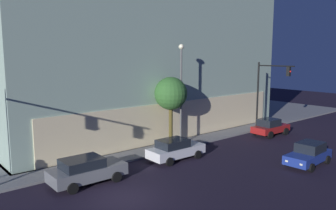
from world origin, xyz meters
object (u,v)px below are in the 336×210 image
traffic_light_far_corner (268,85)px  sidewalk_tree (171,94)px  modern_building (97,31)px  car_white (175,149)px  car_red (270,127)px  street_lamp_sidewalk (181,83)px  car_grey (86,170)px  car_blue (308,154)px

traffic_light_far_corner → sidewalk_tree: traffic_light_far_corner is taller
modern_building → car_white: 21.49m
car_red → car_white: bearing=179.1°
traffic_light_far_corner → car_white: (-13.48, -1.16, -3.91)m
traffic_light_far_corner → street_lamp_sidewalk: bearing=173.3°
traffic_light_far_corner → car_red: bearing=-135.6°
car_red → street_lamp_sidewalk: bearing=164.4°
car_grey → car_white: size_ratio=1.03×
street_lamp_sidewalk → car_grey: bearing=-166.2°
modern_building → car_blue: size_ratio=7.12×
modern_building → car_red: (8.12, -18.94, -9.70)m
car_red → car_grey: bearing=179.6°
traffic_light_far_corner → sidewalk_tree: size_ratio=1.18×
car_grey → sidewalk_tree: bearing=17.5°
car_white → street_lamp_sidewalk: bearing=41.2°
modern_building → street_lamp_sidewalk: bearing=-94.2°
modern_building → street_lamp_sidewalk: size_ratio=3.52×
traffic_light_far_corner → car_white: traffic_light_far_corner is taller
modern_building → car_red: bearing=-66.8°
traffic_light_far_corner → car_blue: size_ratio=1.63×
sidewalk_tree → traffic_light_far_corner: bearing=-8.6°
modern_building → car_white: bearing=-102.0°
modern_building → street_lamp_sidewalk: 17.15m
street_lamp_sidewalk → car_red: street_lamp_sidewalk is taller
car_white → modern_building: bearing=78.0°
car_blue → car_white: bearing=132.6°
sidewalk_tree → car_red: sidewalk_tree is taller
modern_building → car_blue: (2.48, -25.76, -9.74)m
car_white → car_blue: 9.53m
street_lamp_sidewalk → car_blue: bearing=-68.7°
car_blue → car_red: 8.86m
street_lamp_sidewalk → traffic_light_far_corner: bearing=-6.7°
modern_building → car_blue: 27.65m
sidewalk_tree → car_grey: size_ratio=1.26×
traffic_light_far_corner → car_red: traffic_light_far_corner is taller
traffic_light_far_corner → car_blue: traffic_light_far_corner is taller
car_white → car_red: 12.09m
car_blue → car_red: car_red is taller
car_grey → car_blue: car_grey is taller
car_grey → modern_building: bearing=59.1°
car_white → car_red: (12.09, -0.20, 0.03)m
car_grey → car_red: (19.35, -0.15, -0.01)m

